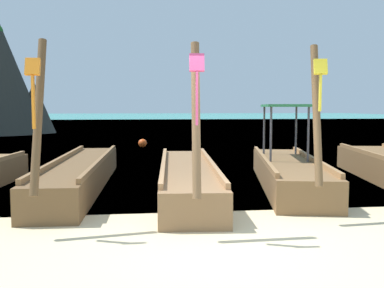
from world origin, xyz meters
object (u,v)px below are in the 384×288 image
at_px(mooring_buoy_near, 143,143).
at_px(longtail_boat_orange_ribbon, 81,174).
at_px(longtail_boat_pink_ribbon, 187,178).
at_px(longtail_boat_yellow_ribbon, 288,171).

bearing_deg(mooring_buoy_near, longtail_boat_orange_ribbon, -98.41).
bearing_deg(mooring_buoy_near, longtail_boat_pink_ribbon, -85.20).
height_order(longtail_boat_orange_ribbon, longtail_boat_pink_ribbon, longtail_boat_orange_ribbon).
bearing_deg(longtail_boat_pink_ribbon, longtail_boat_yellow_ribbon, 9.54).
bearing_deg(longtail_boat_yellow_ribbon, mooring_buoy_near, 107.75).
relative_size(longtail_boat_pink_ribbon, longtail_boat_yellow_ribbon, 1.08).
bearing_deg(longtail_boat_yellow_ribbon, longtail_boat_orange_ribbon, 175.49).
distance_m(longtail_boat_pink_ribbon, longtail_boat_yellow_ribbon, 2.39).
relative_size(longtail_boat_orange_ribbon, mooring_buoy_near, 18.70).
xyz_separation_m(longtail_boat_orange_ribbon, longtail_boat_pink_ribbon, (2.33, -0.77, -0.01)).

